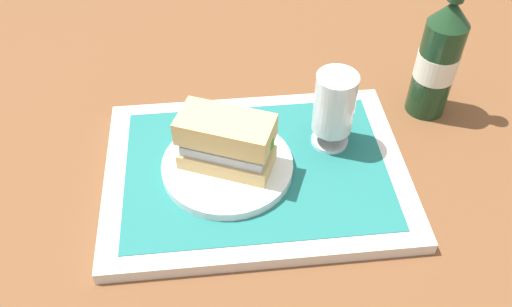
% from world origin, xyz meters
% --- Properties ---
extents(ground_plane, '(3.00, 3.00, 0.00)m').
position_xyz_m(ground_plane, '(0.00, 0.00, 0.00)').
color(ground_plane, brown).
extents(tray, '(0.44, 0.32, 0.02)m').
position_xyz_m(tray, '(0.00, 0.00, 0.01)').
color(tray, silver).
rests_on(tray, ground_plane).
extents(placemat, '(0.38, 0.27, 0.00)m').
position_xyz_m(placemat, '(0.00, 0.00, 0.02)').
color(placemat, '#1E6B66').
rests_on(placemat, tray).
extents(plate, '(0.19, 0.19, 0.01)m').
position_xyz_m(plate, '(-0.04, 0.00, 0.03)').
color(plate, white).
rests_on(plate, placemat).
extents(sandwich, '(0.14, 0.11, 0.08)m').
position_xyz_m(sandwich, '(-0.04, 0.00, 0.08)').
color(sandwich, tan).
rests_on(sandwich, plate).
extents(beer_glass, '(0.06, 0.06, 0.12)m').
position_xyz_m(beer_glass, '(0.12, 0.04, 0.09)').
color(beer_glass, silver).
rests_on(beer_glass, placemat).
extents(beer_bottle, '(0.07, 0.07, 0.27)m').
position_xyz_m(beer_bottle, '(0.30, 0.13, 0.10)').
color(beer_bottle, '#19381E').
rests_on(beer_bottle, ground_plane).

